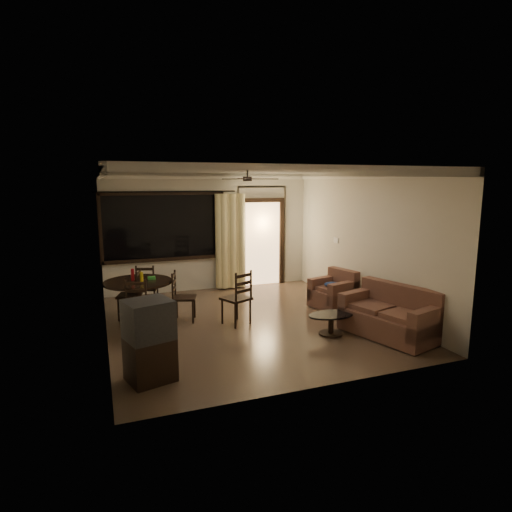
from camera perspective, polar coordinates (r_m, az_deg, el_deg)
name	(u,v)px	position (r m, az deg, el deg)	size (l,w,h in m)	color
ground	(248,322)	(8.12, -1.09, -8.80)	(5.50, 5.50, 0.00)	#7F6651
room_shell	(246,217)	(9.59, -1.30, 5.27)	(5.50, 6.70, 5.50)	beige
dining_table	(138,290)	(8.29, -15.41, -4.33)	(1.25, 1.25, 1.00)	black
dining_chair_west	(130,304)	(8.61, -16.40, -6.15)	(0.53, 0.53, 0.95)	black
dining_chair_east	(184,306)	(8.23, -9.59, -6.62)	(0.53, 0.53, 0.95)	black
dining_chair_south	(134,319)	(7.58, -15.91, -8.14)	(0.53, 0.56, 0.95)	black
dining_chair_north	(148,296)	(9.12, -14.24, -5.17)	(0.53, 0.53, 0.95)	black
tv_cabinet	(149,341)	(5.87, -14.02, -10.88)	(0.69, 0.65, 1.09)	black
sofa	(391,317)	(7.68, 17.59, -7.74)	(1.24, 1.75, 0.84)	#3F1F1D
armchair	(335,293)	(9.10, 10.44, -4.81)	(0.92, 0.92, 0.77)	#3F1F1D
coffee_table	(331,321)	(7.54, 9.97, -8.50)	(0.83, 0.50, 0.36)	black
side_chair	(237,308)	(7.93, -2.59, -6.96)	(0.60, 0.60, 1.02)	black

